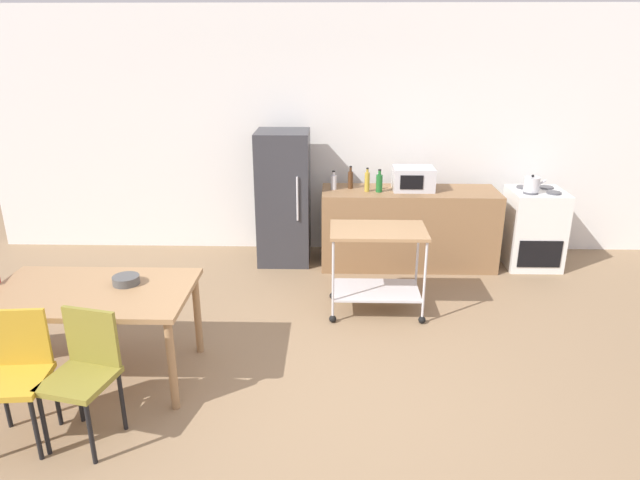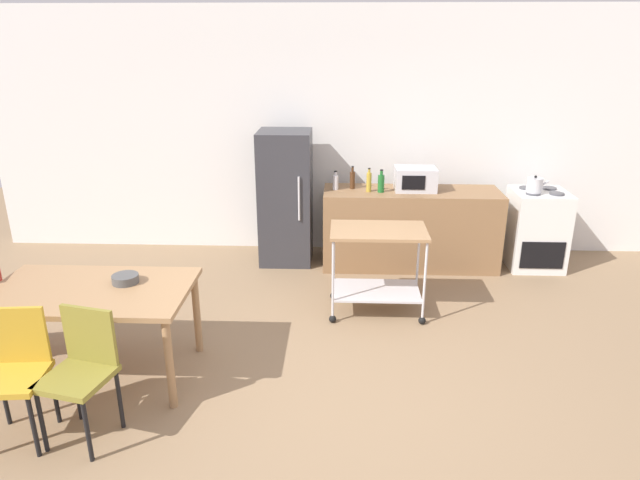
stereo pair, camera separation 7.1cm
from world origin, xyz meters
TOP-DOWN VIEW (x-y plane):
  - ground_plane at (0.00, 0.00)m, footprint 12.00×12.00m
  - back_wall at (0.00, 3.20)m, footprint 8.40×0.12m
  - kitchen_counter at (0.90, 2.60)m, footprint 2.00×0.64m
  - dining_table at (-1.79, 0.19)m, footprint 1.50×0.90m
  - chair_olive at (-1.58, -0.50)m, footprint 0.48×0.48m
  - chair_mustard at (-2.01, -0.52)m, footprint 0.44×0.44m
  - stove_oven at (2.35, 2.62)m, footprint 0.60×0.61m
  - refrigerator at (-0.55, 2.70)m, footprint 0.60×0.63m
  - kitchen_cart at (0.45, 1.38)m, footprint 0.91×0.57m
  - bottle_vinegar at (0.03, 2.62)m, footprint 0.07×0.07m
  - bottle_soda at (0.22, 2.68)m, footprint 0.06×0.06m
  - bottle_soy_sauce at (0.41, 2.55)m, footprint 0.06×0.06m
  - bottle_sparkling_water at (0.54, 2.53)m, footprint 0.07×0.07m
  - microwave at (0.93, 2.63)m, footprint 0.46×0.35m
  - fruit_bowl at (-1.56, 0.31)m, footprint 0.20×0.20m
  - kettle at (2.23, 2.52)m, footprint 0.24×0.17m

SIDE VIEW (x-z plane):
  - ground_plane at x=0.00m, z-range 0.00..0.00m
  - kitchen_counter at x=0.90m, z-range 0.00..0.90m
  - stove_oven at x=2.35m, z-range -0.01..0.91m
  - chair_olive at x=-1.58m, z-range 0.07..0.96m
  - chair_mustard at x=-2.01m, z-range 0.07..0.96m
  - kitchen_cart at x=0.45m, z-range 0.15..1.00m
  - dining_table at x=-1.79m, z-range 0.30..1.05m
  - refrigerator at x=-0.55m, z-range 0.00..1.55m
  - fruit_bowl at x=-1.56m, z-range 0.75..0.81m
  - bottle_vinegar at x=0.03m, z-range 0.88..1.10m
  - kettle at x=2.23m, z-range 0.91..1.10m
  - bottle_sparkling_water at x=0.54m, z-range 0.88..1.13m
  - bottle_soda at x=0.22m, z-range 0.88..1.14m
  - bottle_soy_sauce at x=0.41m, z-range 0.88..1.15m
  - microwave at x=0.93m, z-range 0.90..1.16m
  - back_wall at x=0.00m, z-range 0.00..2.90m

